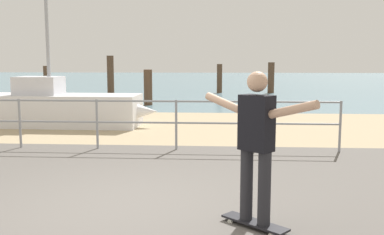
{
  "coord_description": "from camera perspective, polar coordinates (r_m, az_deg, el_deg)",
  "views": [
    {
      "loc": [
        1.34,
        -5.22,
        1.85
      ],
      "look_at": [
        0.86,
        2.0,
        0.9
      ],
      "focal_mm": 40.88,
      "sensor_mm": 36.0,
      "label": 1
    }
  ],
  "objects": [
    {
      "name": "beach_strip",
      "position": [
        12.43,
        -2.44,
        -1.09
      ],
      "size": [
        24.0,
        6.0,
        0.04
      ],
      "primitive_type": "cube",
      "color": "tan",
      "rests_on": "ground"
    },
    {
      "name": "sea_surface",
      "position": [
        40.28,
        1.88,
        4.84
      ],
      "size": [
        72.0,
        50.0,
        0.04
      ],
      "primitive_type": "cube",
      "color": "slate",
      "rests_on": "ground"
    },
    {
      "name": "railing_fence",
      "position": [
        9.51,
        -17.08,
        0.2
      ],
      "size": [
        11.6,
        0.05,
        1.05
      ],
      "color": "gray",
      "rests_on": "ground"
    },
    {
      "name": "sailboat",
      "position": [
        12.72,
        -16.08,
        1.22
      ],
      "size": [
        4.97,
        1.48,
        5.88
      ],
      "color": "silver",
      "rests_on": "ground"
    },
    {
      "name": "skateboard",
      "position": [
        5.0,
        8.16,
        -13.48
      ],
      "size": [
        0.73,
        0.68,
        0.08
      ],
      "color": "black",
      "rests_on": "ground"
    },
    {
      "name": "skateboarder",
      "position": [
        4.75,
        8.37,
        -2.7
      ],
      "size": [
        1.15,
        1.02,
        1.65
      ],
      "color": "#26262B",
      "rests_on": "skateboard"
    },
    {
      "name": "groyne_post_0",
      "position": [
        23.33,
        -18.4,
        4.48
      ],
      "size": [
        0.33,
        0.33,
        1.57
      ],
      "primitive_type": "cylinder",
      "color": "#513826",
      "rests_on": "ground"
    },
    {
      "name": "groyne_post_1",
      "position": [
        23.79,
        -10.59,
        5.42
      ],
      "size": [
        0.36,
        0.36,
        2.1
      ],
      "primitive_type": "cylinder",
      "color": "#513826",
      "rests_on": "ground"
    },
    {
      "name": "groyne_post_2",
      "position": [
        18.03,
        -5.76,
        3.9
      ],
      "size": [
        0.35,
        0.35,
        1.48
      ],
      "primitive_type": "cylinder",
      "color": "#513826",
      "rests_on": "ground"
    },
    {
      "name": "groyne_post_3",
      "position": [
        24.85,
        3.61,
        5.09
      ],
      "size": [
        0.3,
        0.3,
        1.64
      ],
      "primitive_type": "cylinder",
      "color": "#513826",
      "rests_on": "ground"
    },
    {
      "name": "groyne_post_4",
      "position": [
        25.11,
        10.27,
        5.12
      ],
      "size": [
        0.36,
        0.36,
        1.74
      ],
      "primitive_type": "cylinder",
      "color": "#513826",
      "rests_on": "ground"
    }
  ]
}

